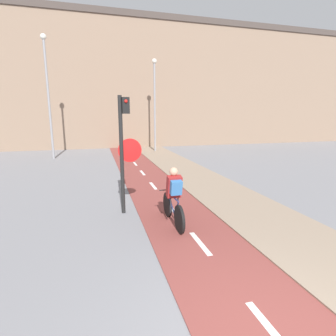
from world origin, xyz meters
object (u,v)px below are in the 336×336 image
Objects in this scene: street_lamp_far at (48,86)px; traffic_light_pole at (124,143)px; street_lamp_sidewalk at (155,96)px; cyclist_near at (174,198)px.

traffic_light_pole is at bearing -72.26° from street_lamp_far.
street_lamp_sidewalk is at bearing 73.81° from traffic_light_pole.
street_lamp_far reaches higher than cyclist_near.
cyclist_near is at bearing -48.27° from traffic_light_pole.
traffic_light_pole reaches higher than cyclist_near.
traffic_light_pole is 1.85× the size of cyclist_near.
street_lamp_far reaches higher than traffic_light_pole.
traffic_light_pole is 0.44× the size of street_lamp_far.
street_lamp_sidewalk is 14.59m from cyclist_near.
street_lamp_sidewalk is (7.21, 1.70, -0.38)m from street_lamp_far.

